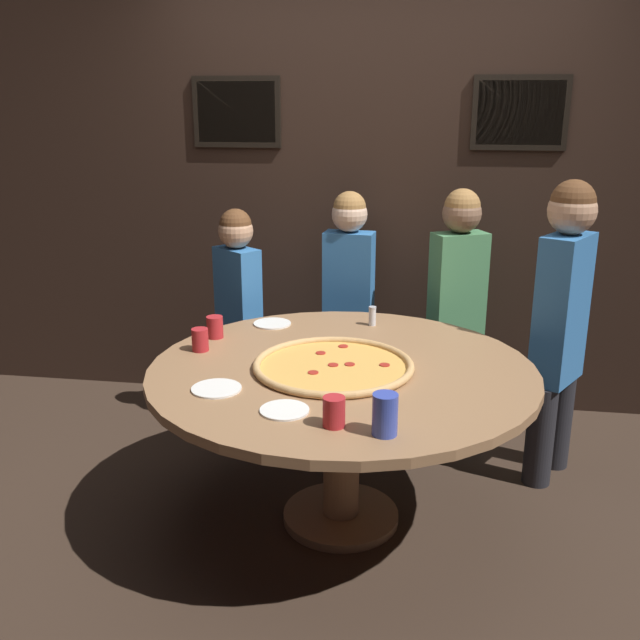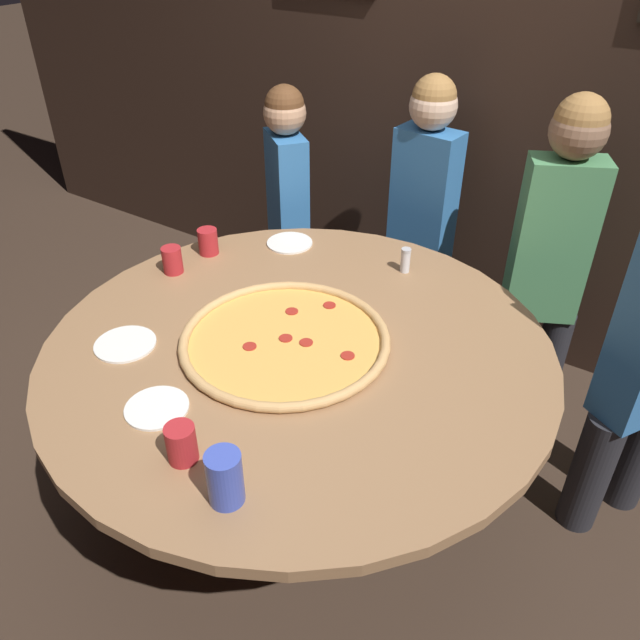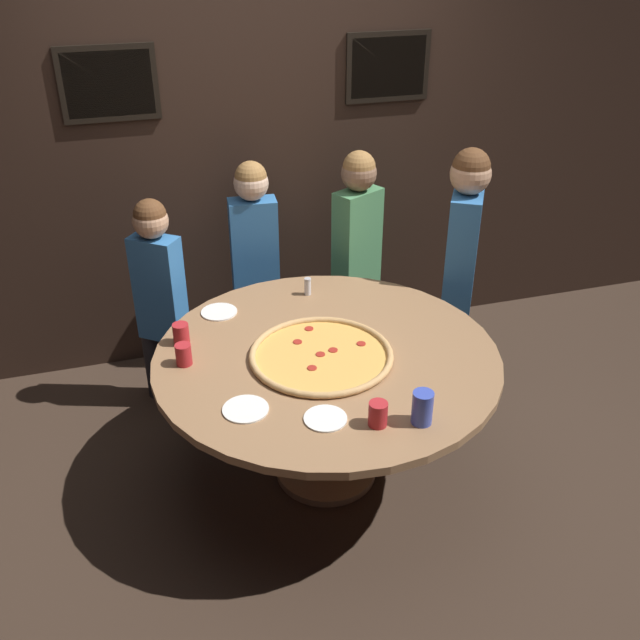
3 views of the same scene
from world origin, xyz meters
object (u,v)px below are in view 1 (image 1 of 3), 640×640
(white_plate_near_front, at_px, (284,410))
(white_plate_beside_cup, at_px, (272,324))
(drink_cup_near_right, at_px, (334,412))
(condiment_shaker, at_px, (372,316))
(white_plate_far_back, at_px, (216,389))
(drink_cup_by_shaker, at_px, (200,340))
(drink_cup_centre_back, at_px, (215,327))
(diner_far_left, at_px, (238,307))
(diner_centre_back, at_px, (457,299))
(drink_cup_beside_pizza, at_px, (385,414))
(dining_table, at_px, (342,394))
(diner_side_left, at_px, (349,293))
(diner_far_right, at_px, (561,316))
(giant_pizza, at_px, (333,366))

(white_plate_near_front, height_order, white_plate_beside_cup, same)
(drink_cup_near_right, xyz_separation_m, condiment_shaker, (0.03, 1.17, -0.00))
(white_plate_far_back, distance_m, condiment_shaker, 1.06)
(drink_cup_by_shaker, distance_m, white_plate_near_front, 0.77)
(white_plate_near_front, bearing_deg, drink_cup_near_right, -25.80)
(drink_cup_centre_back, xyz_separation_m, white_plate_far_back, (0.19, -0.61, -0.05))
(diner_far_left, height_order, diner_centre_back, diner_centre_back)
(drink_cup_beside_pizza, xyz_separation_m, white_plate_beside_cup, (-0.64, 1.14, -0.07))
(dining_table, distance_m, drink_cup_near_right, 0.60)
(dining_table, distance_m, diner_side_left, 1.14)
(white_plate_near_front, bearing_deg, diner_far_left, 111.61)
(diner_centre_back, bearing_deg, diner_far_left, -20.68)
(drink_cup_near_right, xyz_separation_m, diner_far_right, (0.93, 1.14, 0.05))
(condiment_shaker, height_order, diner_far_left, diner_far_left)
(drink_cup_by_shaker, bearing_deg, diner_far_right, 16.04)
(diner_far_right, bearing_deg, condiment_shaker, -61.01)
(diner_far_right, bearing_deg, giant_pizza, -28.87)
(drink_cup_centre_back, xyz_separation_m, diner_far_left, (-0.05, 0.60, -0.08))
(drink_cup_centre_back, bearing_deg, white_plate_far_back, -72.79)
(dining_table, xyz_separation_m, diner_far_left, (-0.69, 0.89, 0.10))
(dining_table, xyz_separation_m, diner_side_left, (-0.10, 1.13, 0.14))
(drink_cup_beside_pizza, height_order, diner_far_right, diner_far_right)
(diner_centre_back, bearing_deg, white_plate_beside_cup, 0.93)
(white_plate_far_back, xyz_separation_m, white_plate_near_front, (0.30, -0.16, 0.00))
(drink_cup_by_shaker, bearing_deg, dining_table, -9.13)
(white_plate_near_front, relative_size, white_plate_beside_cup, 0.96)
(white_plate_near_front, relative_size, diner_centre_back, 0.13)
(dining_table, height_order, diner_centre_back, diner_centre_back)
(drink_cup_centre_back, distance_m, diner_far_left, 0.61)
(diner_far_right, bearing_deg, drink_cup_by_shaker, -43.47)
(giant_pizza, distance_m, condiment_shaker, 0.63)
(diner_side_left, bearing_deg, drink_cup_centre_back, 62.40)
(drink_cup_by_shaker, relative_size, diner_far_right, 0.07)
(condiment_shaker, bearing_deg, drink_cup_centre_back, -156.99)
(drink_cup_centre_back, relative_size, diner_side_left, 0.08)
(drink_cup_beside_pizza, relative_size, drink_cup_by_shaker, 1.42)
(white_plate_far_back, relative_size, white_plate_near_front, 1.08)
(drink_cup_by_shaker, distance_m, diner_side_left, 1.16)
(white_plate_far_back, xyz_separation_m, diner_far_left, (-0.24, 1.21, -0.03))
(diner_side_left, bearing_deg, white_plate_near_front, 93.57)
(drink_cup_beside_pizza, bearing_deg, dining_table, 109.92)
(giant_pizza, xyz_separation_m, diner_far_right, (1.01, 0.60, 0.09))
(dining_table, height_order, white_plate_beside_cup, white_plate_beside_cup)
(condiment_shaker, relative_size, diner_side_left, 0.07)
(dining_table, xyz_separation_m, white_plate_near_front, (-0.15, -0.47, 0.13))
(drink_cup_near_right, height_order, diner_centre_back, diner_centre_back)
(giant_pizza, xyz_separation_m, diner_far_left, (-0.66, 0.92, -0.04))
(condiment_shaker, height_order, diner_far_right, diner_far_right)
(dining_table, relative_size, white_plate_beside_cup, 8.75)
(diner_side_left, bearing_deg, diner_far_left, 26.86)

